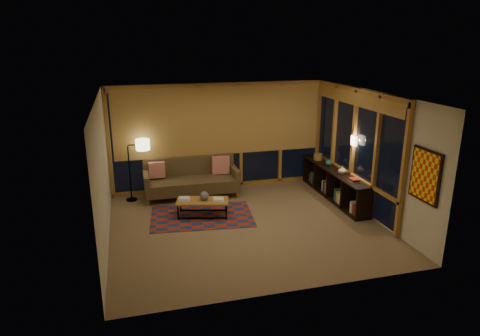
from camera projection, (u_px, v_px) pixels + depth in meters
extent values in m
cube|color=#846E55|center=(246.00, 225.00, 8.91)|extent=(5.50, 5.00, 0.01)
cube|color=white|center=(247.00, 95.00, 8.11)|extent=(5.50, 5.00, 0.01)
cube|color=beige|center=(219.00, 136.00, 10.82)|extent=(5.50, 0.01, 2.70)
cube|color=beige|center=(294.00, 211.00, 6.20)|extent=(5.50, 0.01, 2.70)
cube|color=beige|center=(102.00, 174.00, 7.83)|extent=(0.01, 5.00, 2.70)
cube|color=beige|center=(369.00, 154.00, 9.19)|extent=(0.01, 5.00, 2.70)
cube|color=maroon|center=(202.00, 216.00, 9.36)|extent=(2.35, 1.70, 0.01)
sphere|color=#313133|center=(204.00, 196.00, 9.25)|extent=(0.21, 0.21, 0.20)
cylinder|color=olive|center=(318.00, 157.00, 11.05)|extent=(0.26, 0.26, 0.17)
sphere|color=#205E5E|center=(329.00, 163.00, 10.53)|extent=(0.19, 0.19, 0.15)
imported|color=#C0AE8E|center=(342.00, 170.00, 9.88)|extent=(0.24, 0.24, 0.20)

